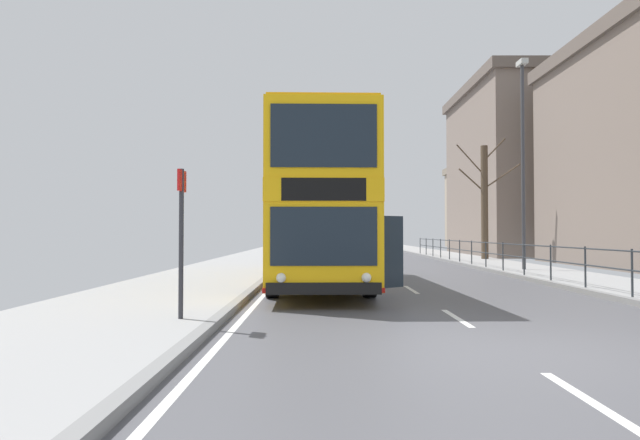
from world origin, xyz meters
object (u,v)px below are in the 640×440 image
object	(u,v)px
double_decker_bus_main	(321,207)
background_building_02	(564,169)
background_building_00	(518,205)
street_lamp_far_side	(526,149)
bare_tree_far_00	(487,200)
bus_stop_sign_near	(184,226)

from	to	relation	value
double_decker_bus_main	background_building_02	bearing A→B (deg)	51.62
background_building_00	background_building_02	bearing A→B (deg)	-99.36
street_lamp_far_side	background_building_00	world-z (taller)	background_building_00
background_building_02	bare_tree_far_00	bearing A→B (deg)	-132.91
bare_tree_far_00	background_building_02	xyz separation A→B (m)	(8.49, 9.13, 2.84)
double_decker_bus_main	bare_tree_far_00	size ratio (longest dim) A/B	1.59
bus_stop_sign_near	background_building_02	size ratio (longest dim) A/B	0.18
background_building_02	background_building_00	bearing A→B (deg)	80.64
bus_stop_sign_near	background_building_02	distance (m)	35.63
double_decker_bus_main	street_lamp_far_side	xyz separation A→B (m)	(8.07, 4.86, 2.56)
street_lamp_far_side	bus_stop_sign_near	bearing A→B (deg)	-131.35
double_decker_bus_main	bare_tree_far_00	xyz separation A→B (m)	(9.15, 13.15, 1.03)
street_lamp_far_side	background_building_02	xyz separation A→B (m)	(9.57, 17.41, 1.31)
double_decker_bus_main	background_building_00	size ratio (longest dim) A/B	0.77
bare_tree_far_00	background_building_00	size ratio (longest dim) A/B	0.49
bus_stop_sign_near	street_lamp_far_side	size ratio (longest dim) A/B	0.30
bare_tree_far_00	background_building_00	xyz separation A→B (m)	(11.15, 25.30, 1.12)
bus_stop_sign_near	bare_tree_far_00	distance (m)	23.15
background_building_02	bus_stop_sign_near	bearing A→B (deg)	-124.33
street_lamp_far_side	background_building_00	xyz separation A→B (m)	(12.24, 33.58, -0.41)
double_decker_bus_main	background_building_02	size ratio (longest dim) A/B	0.73
background_building_00	background_building_02	distance (m)	16.48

